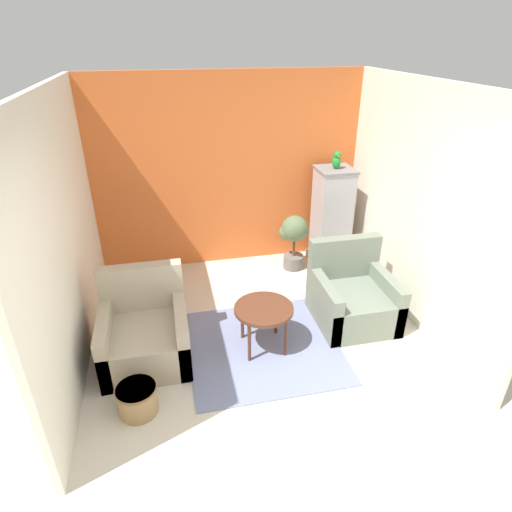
# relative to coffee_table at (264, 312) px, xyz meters

# --- Properties ---
(ground_plane) EXTENTS (20.00, 20.00, 0.00)m
(ground_plane) POSITION_rel_coffee_table_xyz_m (0.00, -1.33, -0.46)
(ground_plane) COLOR beige
(ground_plane) RESTS_ON ground
(wall_back_accent) EXTENTS (3.77, 0.06, 2.64)m
(wall_back_accent) POSITION_rel_coffee_table_xyz_m (0.00, 2.11, 0.86)
(wall_back_accent) COLOR orange
(wall_back_accent) RESTS_ON ground_plane
(wall_left) EXTENTS (0.06, 3.40, 2.64)m
(wall_left) POSITION_rel_coffee_table_xyz_m (-1.85, 0.37, 0.86)
(wall_left) COLOR silver
(wall_left) RESTS_ON ground_plane
(wall_right) EXTENTS (0.06, 3.40, 2.64)m
(wall_right) POSITION_rel_coffee_table_xyz_m (1.86, 0.37, 0.86)
(wall_right) COLOR silver
(wall_right) RESTS_ON ground_plane
(area_rug) EXTENTS (1.61, 1.56, 0.01)m
(area_rug) POSITION_rel_coffee_table_xyz_m (-0.00, 0.00, -0.45)
(area_rug) COLOR slate
(area_rug) RESTS_ON ground_plane
(coffee_table) EXTENTS (0.62, 0.62, 0.51)m
(coffee_table) POSITION_rel_coffee_table_xyz_m (0.00, 0.00, 0.00)
(coffee_table) COLOR #512D1E
(coffee_table) RESTS_ON ground_plane
(armchair_left) EXTENTS (0.86, 0.88, 0.92)m
(armchair_left) POSITION_rel_coffee_table_xyz_m (-1.22, 0.12, -0.18)
(armchair_left) COLOR tan
(armchair_left) RESTS_ON ground_plane
(armchair_right) EXTENTS (0.86, 0.88, 0.92)m
(armchair_right) POSITION_rel_coffee_table_xyz_m (1.13, 0.28, -0.18)
(armchair_right) COLOR slate
(armchair_right) RESTS_ON ground_plane
(birdcage) EXTENTS (0.52, 0.52, 1.42)m
(birdcage) POSITION_rel_coffee_table_xyz_m (1.39, 1.69, 0.24)
(birdcage) COLOR slate
(birdcage) RESTS_ON ground_plane
(parrot) EXTENTS (0.11, 0.20, 0.24)m
(parrot) POSITION_rel_coffee_table_xyz_m (1.39, 1.69, 1.07)
(parrot) COLOR #1E842D
(parrot) RESTS_ON birdcage
(potted_plant) EXTENTS (0.41, 0.37, 0.80)m
(potted_plant) POSITION_rel_coffee_table_xyz_m (0.83, 1.62, 0.05)
(potted_plant) COLOR #66605B
(potted_plant) RESTS_ON ground_plane
(wicker_basket) EXTENTS (0.37, 0.37, 0.28)m
(wicker_basket) POSITION_rel_coffee_table_xyz_m (-1.30, -0.62, -0.31)
(wicker_basket) COLOR #A37F51
(wicker_basket) RESTS_ON ground_plane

